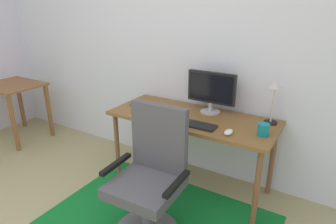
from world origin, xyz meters
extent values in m
cube|color=silver|center=(0.00, 2.20, 1.30)|extent=(6.00, 0.10, 2.60)
cube|color=brown|center=(0.31, 1.82, 0.70)|extent=(1.49, 0.63, 0.03)
cylinder|color=brown|center=(-0.38, 1.56, 0.34)|extent=(0.04, 0.04, 0.69)
cylinder|color=brown|center=(0.99, 1.56, 0.34)|extent=(0.04, 0.04, 0.69)
cylinder|color=brown|center=(-0.38, 2.07, 0.34)|extent=(0.04, 0.04, 0.69)
cylinder|color=brown|center=(0.99, 2.07, 0.34)|extent=(0.04, 0.04, 0.69)
cylinder|color=#B2B2B7|center=(0.41, 1.99, 0.73)|extent=(0.18, 0.18, 0.01)
cylinder|color=#B2B2B7|center=(0.41, 1.99, 0.77)|extent=(0.04, 0.04, 0.08)
cube|color=black|center=(0.41, 1.99, 0.96)|extent=(0.45, 0.04, 0.28)
cube|color=black|center=(0.41, 1.97, 0.96)|extent=(0.41, 0.00, 0.24)
cube|color=black|center=(0.39, 1.64, 0.73)|extent=(0.43, 0.13, 0.02)
ellipsoid|color=white|center=(0.72, 1.62, 0.74)|extent=(0.06, 0.10, 0.03)
cylinder|color=#117D83|center=(0.95, 1.74, 0.77)|extent=(0.09, 0.09, 0.09)
cube|color=black|center=(-0.29, 1.81, 0.72)|extent=(0.10, 0.15, 0.01)
cylinder|color=black|center=(0.94, 2.01, 0.73)|extent=(0.11, 0.11, 0.01)
cylinder|color=beige|center=(0.94, 2.01, 0.88)|extent=(0.02, 0.02, 0.29)
cone|color=beige|center=(0.94, 2.01, 1.06)|extent=(0.10, 0.10, 0.06)
cylinder|color=slate|center=(0.33, 1.05, 0.23)|extent=(0.06, 0.06, 0.35)
cube|color=#4C4C51|center=(0.33, 1.05, 0.44)|extent=(0.49, 0.49, 0.08)
cube|color=#4C4C51|center=(0.32, 1.26, 0.74)|extent=(0.45, 0.08, 0.52)
cube|color=black|center=(0.07, 1.04, 0.55)|extent=(0.05, 0.33, 0.03)
cube|color=black|center=(0.58, 1.06, 0.55)|extent=(0.05, 0.33, 0.03)
cube|color=brown|center=(-2.08, 1.61, 0.71)|extent=(0.69, 0.57, 0.02)
cube|color=brown|center=(-1.77, 1.37, 0.35)|extent=(0.04, 0.04, 0.70)
cube|color=brown|center=(-2.38, 1.86, 0.35)|extent=(0.04, 0.04, 0.70)
cube|color=brown|center=(-1.77, 1.86, 0.35)|extent=(0.04, 0.04, 0.70)
camera|label=1|loc=(1.37, -0.35, 1.67)|focal=31.02mm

